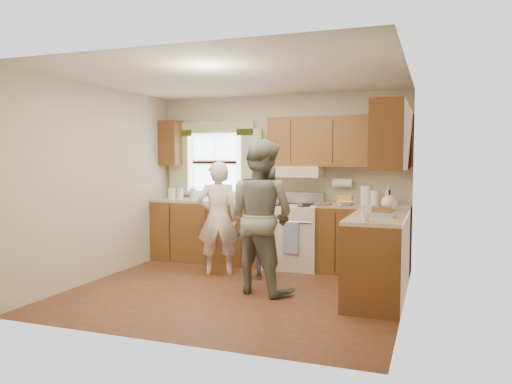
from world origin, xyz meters
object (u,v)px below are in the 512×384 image
at_px(woman_left, 218,218).
at_px(woman_right, 261,216).
at_px(stove, 294,235).
at_px(child, 254,243).

distance_m(woman_left, woman_right, 1.02).
bearing_deg(stove, child, -109.95).
xyz_separation_m(woman_right, child, (-0.28, 0.54, -0.42)).
distance_m(stove, woman_right, 1.43).
bearing_deg(woman_left, child, 151.35).
xyz_separation_m(woman_left, woman_right, (0.82, -0.60, 0.13)).
bearing_deg(woman_right, stove, -73.88).
bearing_deg(woman_right, woman_left, -19.30).
height_order(stove, woman_right, woman_right).
relative_size(stove, woman_left, 0.70).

